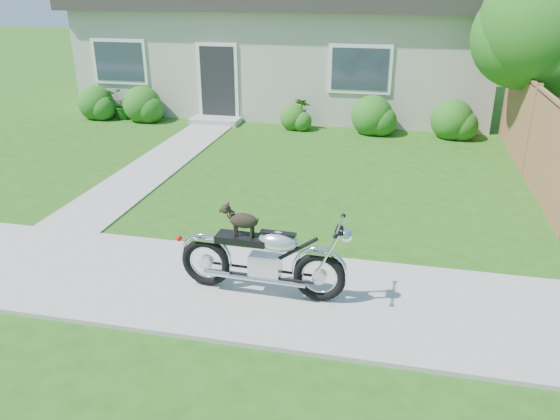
{
  "coord_description": "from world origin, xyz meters",
  "views": [
    {
      "loc": [
        3.67,
        -5.98,
        3.75
      ],
      "look_at": [
        2.1,
        1.0,
        0.75
      ],
      "focal_mm": 35.0,
      "sensor_mm": 36.0,
      "label": 1
    }
  ],
  "objects_px": {
    "potted_plant_left": "(122,105)",
    "potted_plant_right": "(303,114)",
    "tree_near": "(554,28)",
    "fence": "(531,131)",
    "house": "(291,35)",
    "motorcycle_with_dog": "(264,257)"
  },
  "relations": [
    {
      "from": "house",
      "to": "tree_near",
      "type": "relative_size",
      "value": 2.85
    },
    {
      "from": "house",
      "to": "tree_near",
      "type": "distance_m",
      "value": 8.27
    },
    {
      "from": "motorcycle_with_dog",
      "to": "potted_plant_right",
      "type": "bearing_deg",
      "value": 99.23
    },
    {
      "from": "fence",
      "to": "potted_plant_left",
      "type": "bearing_deg",
      "value": 165.25
    },
    {
      "from": "house",
      "to": "potted_plant_right",
      "type": "distance_m",
      "value": 3.99
    },
    {
      "from": "tree_near",
      "to": "potted_plant_right",
      "type": "bearing_deg",
      "value": 166.57
    },
    {
      "from": "potted_plant_left",
      "to": "house",
      "type": "bearing_deg",
      "value": 38.47
    },
    {
      "from": "tree_near",
      "to": "motorcycle_with_dog",
      "type": "bearing_deg",
      "value": -122.05
    },
    {
      "from": "potted_plant_left",
      "to": "potted_plant_right",
      "type": "distance_m",
      "value": 5.38
    },
    {
      "from": "tree_near",
      "to": "house",
      "type": "bearing_deg",
      "value": 144.42
    },
    {
      "from": "tree_near",
      "to": "potted_plant_left",
      "type": "height_order",
      "value": "tree_near"
    },
    {
      "from": "fence",
      "to": "potted_plant_right",
      "type": "relative_size",
      "value": 7.74
    },
    {
      "from": "fence",
      "to": "potted_plant_left",
      "type": "relative_size",
      "value": 7.99
    },
    {
      "from": "fence",
      "to": "potted_plant_right",
      "type": "height_order",
      "value": "fence"
    },
    {
      "from": "potted_plant_left",
      "to": "tree_near",
      "type": "bearing_deg",
      "value": -6.98
    },
    {
      "from": "fence",
      "to": "house",
      "type": "bearing_deg",
      "value": 135.26
    },
    {
      "from": "fence",
      "to": "motorcycle_with_dog",
      "type": "distance_m",
      "value": 7.17
    },
    {
      "from": "potted_plant_left",
      "to": "potted_plant_right",
      "type": "bearing_deg",
      "value": 0.0
    },
    {
      "from": "tree_near",
      "to": "potted_plant_right",
      "type": "xyz_separation_m",
      "value": [
        -5.66,
        1.35,
        -2.41
      ]
    },
    {
      "from": "house",
      "to": "potted_plant_left",
      "type": "height_order",
      "value": "house"
    },
    {
      "from": "fence",
      "to": "potted_plant_right",
      "type": "bearing_deg",
      "value": 151.96
    },
    {
      "from": "potted_plant_right",
      "to": "house",
      "type": "bearing_deg",
      "value": 106.88
    }
  ]
}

